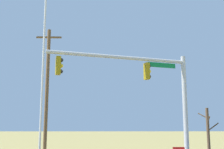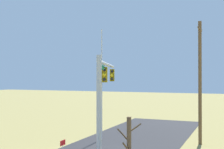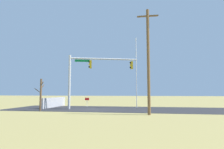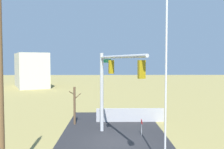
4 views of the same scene
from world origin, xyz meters
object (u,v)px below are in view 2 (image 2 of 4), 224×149
(signal_mast, at_px, (104,87))
(open_sign, at_px, (63,145))
(flagpole, at_px, (102,84))
(utility_pole, at_px, (200,80))

(signal_mast, relative_size, open_sign, 6.50)
(signal_mast, relative_size, flagpole, 0.88)
(utility_pole, height_order, open_sign, utility_pole)
(signal_mast, xyz_separation_m, utility_pole, (-6.80, 4.95, 0.36))
(flagpole, relative_size, open_sign, 7.41)
(signal_mast, xyz_separation_m, flagpole, (-5.44, -2.70, 0.02))
(signal_mast, distance_m, open_sign, 4.42)
(signal_mast, distance_m, utility_pole, 8.42)
(flagpole, bearing_deg, utility_pole, 100.05)
(signal_mast, bearing_deg, utility_pole, 143.96)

